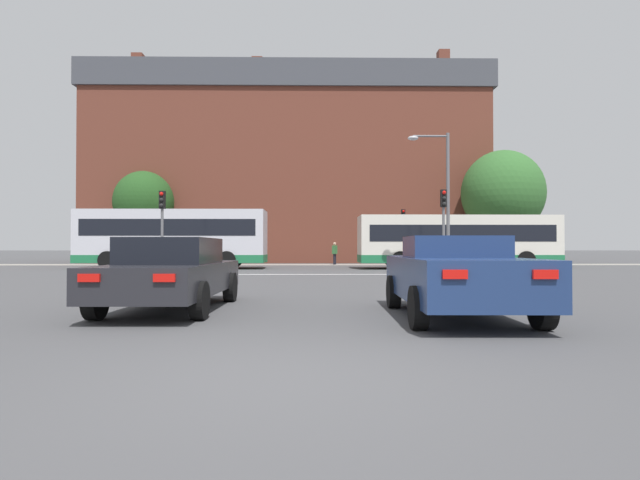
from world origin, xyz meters
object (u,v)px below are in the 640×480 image
car_roadster_right (456,276)px  bus_crossing_trailing (174,237)px  traffic_light_far_right (403,227)px  car_saloon_left (173,272)px  pedestrian_walking_east (438,250)px  bus_crossing_lead (457,240)px  pedestrian_waiting (198,249)px  traffic_light_near_right (444,217)px  traffic_light_near_left (162,218)px  street_lamp_junction (441,187)px  pedestrian_walking_west (335,252)px

car_roadster_right → bus_crossing_trailing: bearing=119.0°
bus_crossing_trailing → traffic_light_far_right: bearing=-68.2°
car_saloon_left → pedestrian_walking_east: (11.55, 25.63, 0.31)m
car_saloon_left → traffic_light_far_right: size_ratio=1.21×
bus_crossing_lead → pedestrian_waiting: size_ratio=5.98×
car_saloon_left → traffic_light_near_right: (8.66, 12.99, 1.89)m
car_roadster_right → traffic_light_near_left: traffic_light_near_left is taller
traffic_light_near_right → traffic_light_far_right: bearing=89.0°
bus_crossing_trailing → car_roadster_right: bearing=-152.4°
traffic_light_near_left → pedestrian_waiting: (-1.38, 12.90, -1.44)m
bus_crossing_trailing → street_lamp_junction: size_ratio=1.55×
car_roadster_right → traffic_light_near_right: (3.51, 14.11, 1.89)m
traffic_light_near_left → traffic_light_far_right: traffic_light_far_right is taller
traffic_light_near_left → traffic_light_far_right: size_ratio=0.98×
car_saloon_left → pedestrian_waiting: pedestrian_waiting is taller
traffic_light_near_left → pedestrian_walking_east: 20.25m
bus_crossing_trailing → traffic_light_near_right: traffic_light_near_right is taller
car_roadster_right → street_lamp_junction: size_ratio=0.65×
street_lamp_junction → pedestrian_walking_west: (-4.57, 11.09, -3.19)m
car_saloon_left → traffic_light_near_left: traffic_light_near_left is taller
bus_crossing_trailing → street_lamp_junction: street_lamp_junction is taller
traffic_light_near_right → traffic_light_far_right: 11.17m
traffic_light_near_right → pedestrian_waiting: 19.08m
car_roadster_right → street_lamp_junction: 15.91m
car_roadster_right → pedestrian_waiting: pedestrian_waiting is taller
bus_crossing_lead → pedestrian_walking_east: 7.39m
pedestrian_walking_east → bus_crossing_lead: bearing=26.6°
bus_crossing_trailing → street_lamp_junction: (13.93, -4.55, 2.33)m
bus_crossing_trailing → traffic_light_near_left: traffic_light_near_left is taller
car_saloon_left → street_lamp_junction: size_ratio=0.69×
traffic_light_near_left → pedestrian_walking_east: bearing=39.3°
pedestrian_walking_west → car_saloon_left: bearing=-159.1°
pedestrian_waiting → traffic_light_near_left: bearing=-10.7°
bus_crossing_lead → car_saloon_left: bearing=149.5°
traffic_light_near_right → pedestrian_waiting: (-14.12, 12.75, -1.51)m
street_lamp_junction → pedestrian_walking_east: bearing=76.6°
traffic_light_far_right → pedestrian_waiting: 14.47m
car_roadster_right → bus_crossing_trailing: 22.23m
pedestrian_walking_west → bus_crossing_trailing: bearing=155.4°
bus_crossing_lead → pedestrian_waiting: 17.87m
street_lamp_junction → pedestrian_walking_west: street_lamp_junction is taller
car_roadster_right → pedestrian_walking_west: pedestrian_walking_west is taller
car_roadster_right → street_lamp_junction: street_lamp_junction is taller
car_roadster_right → traffic_light_far_right: size_ratio=1.13×
bus_crossing_lead → pedestrian_walking_west: bus_crossing_lead is taller
bus_crossing_lead → pedestrian_walking_east: bus_crossing_lead is taller
traffic_light_far_right → traffic_light_near_right: bearing=-91.0°
car_roadster_right → bus_crossing_lead: bearing=75.2°
bus_crossing_lead → car_roadster_right: bearing=163.8°
traffic_light_far_right → pedestrian_walking_east: size_ratio=2.19×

